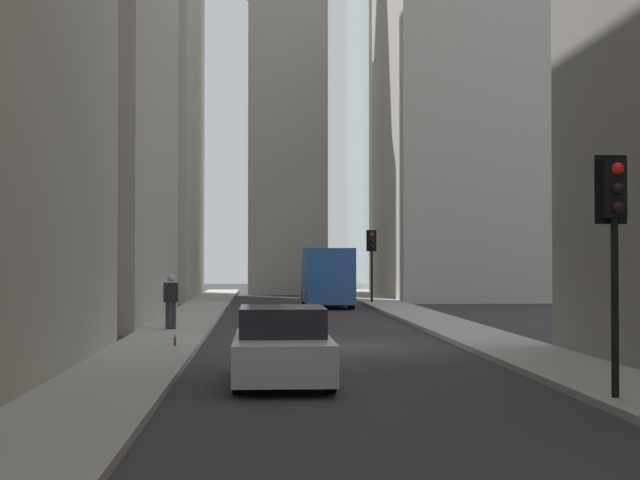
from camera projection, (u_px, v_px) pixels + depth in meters
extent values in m
plane|color=#302D30|center=(329.00, 347.00, 25.57)|extent=(135.00, 135.00, 0.00)
cube|color=#A8A399|center=(158.00, 345.00, 25.30)|extent=(90.00, 2.20, 0.14)
cube|color=#A8A399|center=(496.00, 343.00, 25.85)|extent=(90.00, 2.20, 0.14)
cube|color=#B7B2A5|center=(469.00, 92.00, 57.75)|extent=(14.24, 10.00, 24.73)
cube|color=#A8A091|center=(112.00, 21.00, 56.85)|extent=(15.81, 10.00, 32.79)
cube|color=#B7B2A5|center=(287.00, 145.00, 65.58)|extent=(5.21, 5.21, 20.16)
cube|color=#285699|center=(328.00, 276.00, 46.09)|extent=(4.60, 2.25, 2.60)
cube|color=#38383D|center=(324.00, 282.00, 49.28)|extent=(1.90, 2.25, 1.90)
cube|color=black|center=(324.00, 270.00, 49.29)|extent=(1.92, 2.09, 0.64)
cylinder|color=black|center=(343.00, 296.00, 49.32)|extent=(0.88, 0.28, 0.88)
cylinder|color=black|center=(304.00, 296.00, 49.20)|extent=(0.88, 0.28, 0.88)
cylinder|color=black|center=(351.00, 300.00, 44.73)|extent=(0.88, 0.28, 0.88)
cylinder|color=black|center=(309.00, 300.00, 44.61)|extent=(0.88, 0.28, 0.88)
cube|color=#B7BABF|center=(282.00, 355.00, 17.96)|extent=(4.30, 1.78, 0.70)
cube|color=black|center=(282.00, 321.00, 18.18)|extent=(2.10, 1.58, 0.54)
cylinder|color=black|center=(329.00, 375.00, 16.66)|extent=(0.64, 0.22, 0.64)
cylinder|color=black|center=(239.00, 375.00, 16.56)|extent=(0.64, 0.22, 0.64)
cylinder|color=black|center=(320.00, 359.00, 19.35)|extent=(0.64, 0.22, 0.64)
cylinder|color=black|center=(242.00, 359.00, 19.26)|extent=(0.64, 0.22, 0.64)
cylinder|color=black|center=(615.00, 307.00, 15.19)|extent=(0.12, 0.12, 2.83)
cube|color=black|center=(614.00, 189.00, 15.23)|extent=(0.28, 0.32, 0.90)
cube|color=black|center=(611.00, 190.00, 15.38)|extent=(0.03, 0.52, 1.10)
sphere|color=red|center=(618.00, 169.00, 15.07)|extent=(0.20, 0.20, 0.20)
sphere|color=black|center=(618.00, 188.00, 15.07)|extent=(0.20, 0.20, 0.20)
sphere|color=black|center=(618.00, 207.00, 15.06)|extent=(0.20, 0.20, 0.20)
cylinder|color=black|center=(372.00, 276.00, 49.71)|extent=(0.12, 0.12, 2.70)
cube|color=black|center=(372.00, 241.00, 49.75)|extent=(0.28, 0.32, 0.90)
cube|color=black|center=(371.00, 241.00, 49.90)|extent=(0.03, 0.52, 1.10)
sphere|color=red|center=(372.00, 235.00, 49.60)|extent=(0.20, 0.20, 0.20)
sphere|color=black|center=(372.00, 240.00, 49.59)|extent=(0.20, 0.20, 0.20)
sphere|color=black|center=(372.00, 246.00, 49.58)|extent=(0.20, 0.20, 0.20)
cylinder|color=#33333D|center=(174.00, 315.00, 30.17)|extent=(0.16, 0.16, 0.85)
cylinder|color=#33333D|center=(168.00, 315.00, 30.16)|extent=(0.16, 0.16, 0.85)
cube|color=#232328|center=(171.00, 292.00, 30.18)|extent=(0.26, 0.44, 0.60)
sphere|color=beige|center=(171.00, 278.00, 30.19)|extent=(0.22, 0.22, 0.22)
cylinder|color=brown|center=(175.00, 342.00, 24.25)|extent=(0.07, 0.07, 0.20)
cylinder|color=brown|center=(175.00, 336.00, 24.26)|extent=(0.03, 0.03, 0.07)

